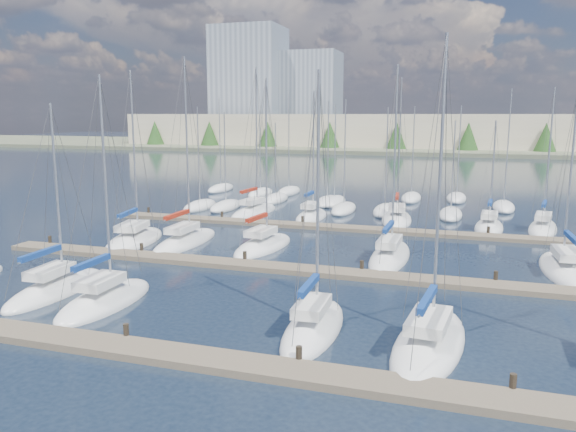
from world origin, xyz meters
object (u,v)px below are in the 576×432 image
(sailboat_i, at_px, (185,241))
(sailboat_h, at_px, (135,240))
(sailboat_m, at_px, (565,270))
(sailboat_j, at_px, (263,246))
(sailboat_o, at_px, (311,216))
(sailboat_n, at_px, (254,212))
(sailboat_r, at_px, (543,229))
(sailboat_e, at_px, (429,343))
(sailboat_c, at_px, (105,301))
(sailboat_b, at_px, (56,289))
(sailboat_q, at_px, (489,227))
(sailboat_p, at_px, (397,219))
(sailboat_k, at_px, (390,256))
(sailboat_d, at_px, (313,328))

(sailboat_i, bearing_deg, sailboat_h, -171.84)
(sailboat_m, bearing_deg, sailboat_j, 176.38)
(sailboat_o, bearing_deg, sailboat_m, -32.36)
(sailboat_n, xyz_separation_m, sailboat_r, (27.01, -0.37, -0.00))
(sailboat_e, bearing_deg, sailboat_c, -175.95)
(sailboat_h, height_order, sailboat_o, sailboat_h)
(sailboat_b, relative_size, sailboat_j, 0.85)
(sailboat_j, relative_size, sailboat_q, 1.30)
(sailboat_p, height_order, sailboat_b, sailboat_p)
(sailboat_p, bearing_deg, sailboat_j, -126.19)
(sailboat_m, bearing_deg, sailboat_b, -157.59)
(sailboat_c, distance_m, sailboat_j, 14.91)
(sailboat_p, relative_size, sailboat_k, 1.00)
(sailboat_n, xyz_separation_m, sailboat_e, (19.27, -28.81, -0.01))
(sailboat_n, distance_m, sailboat_i, 14.30)
(sailboat_h, bearing_deg, sailboat_c, -73.14)
(sailboat_d, distance_m, sailboat_o, 28.90)
(sailboat_c, distance_m, sailboat_i, 14.22)
(sailboat_k, relative_size, sailboat_e, 1.00)
(sailboat_c, distance_m, sailboat_e, 16.89)
(sailboat_h, distance_m, sailboat_d, 22.94)
(sailboat_b, bearing_deg, sailboat_o, 71.68)
(sailboat_j, bearing_deg, sailboat_d, -55.49)
(sailboat_q, height_order, sailboat_m, sailboat_m)
(sailboat_i, bearing_deg, sailboat_j, 3.96)
(sailboat_c, xyz_separation_m, sailboat_e, (16.89, -0.54, 0.00))
(sailboat_c, height_order, sailboat_i, sailboat_i)
(sailboat_d, relative_size, sailboat_n, 0.83)
(sailboat_o, bearing_deg, sailboat_e, -64.35)
(sailboat_k, distance_m, sailboat_o, 16.32)
(sailboat_c, height_order, sailboat_r, sailboat_r)
(sailboat_d, bearing_deg, sailboat_i, 133.47)
(sailboat_b, xyz_separation_m, sailboat_k, (17.12, 13.25, 0.01))
(sailboat_m, relative_size, sailboat_r, 0.95)
(sailboat_j, distance_m, sailboat_o, 13.04)
(sailboat_p, bearing_deg, sailboat_h, -146.72)
(sailboat_p, relative_size, sailboat_m, 1.14)
(sailboat_h, height_order, sailboat_r, sailboat_h)
(sailboat_m, xyz_separation_m, sailboat_o, (-20.48, 13.36, 0.02))
(sailboat_p, xyz_separation_m, sailboat_m, (12.41, -14.53, -0.01))
(sailboat_e, bearing_deg, sailboat_b, -177.98)
(sailboat_p, distance_m, sailboat_o, 8.16)
(sailboat_c, distance_m, sailboat_k, 19.35)
(sailboat_m, distance_m, sailboat_i, 26.99)
(sailboat_j, bearing_deg, sailboat_h, -167.73)
(sailboat_i, bearing_deg, sailboat_c, -79.69)
(sailboat_p, height_order, sailboat_n, sailboat_n)
(sailboat_h, bearing_deg, sailboat_b, -87.02)
(sailboat_e, bearing_deg, sailboat_k, 109.87)
(sailboat_j, height_order, sailboat_k, sailboat_k)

